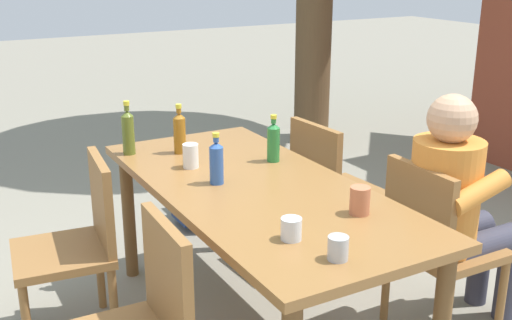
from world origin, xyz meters
The scene contains 15 objects.
dining_table centered at (0.00, 0.00, 0.67)m, with size 1.86×0.84×0.76m.
chair_far_right centered at (0.42, 0.72, 0.49)m, with size 0.45×0.45×0.87m.
chair_near_left centered at (-0.41, -0.72, 0.49)m, with size 0.49×0.49×0.87m.
chair_far_left centered at (-0.41, 0.72, 0.49)m, with size 0.47×0.47×0.87m.
person_in_white_shirt centered at (0.42, 0.83, 0.66)m, with size 0.47×0.61×1.18m.
bottle_blue centered at (-0.11, -0.14, 0.86)m, with size 0.06×0.06×0.24m.
bottle_green centered at (-0.26, 0.25, 0.86)m, with size 0.06×0.06×0.24m.
bottle_olive centered at (-0.73, -0.35, 0.88)m, with size 0.06×0.06×0.28m.
bottle_amber centered at (-0.62, -0.11, 0.87)m, with size 0.06×0.06×0.26m.
cup_glass centered at (0.56, -0.16, 0.80)m, with size 0.08×0.08×0.08m, color silver.
cup_steel centered at (0.77, -0.11, 0.80)m, with size 0.07×0.07×0.08m, color #B2B7BC.
cup_white centered at (-0.37, -0.16, 0.82)m, with size 0.08×0.08×0.12m, color white.
cup_terracotta centered at (0.49, 0.20, 0.82)m, with size 0.08×0.08×0.11m, color #BC6B47.
backpack_by_near_side centered at (-1.31, 0.28, 0.22)m, with size 0.33×0.25×0.46m.
backpack_by_far_side centered at (-1.45, 0.41, 0.19)m, with size 0.33×0.20×0.41m.
Camera 1 is at (2.33, -1.30, 1.76)m, focal length 44.26 mm.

